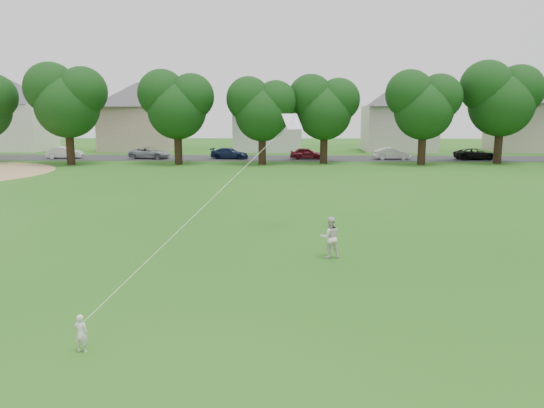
{
  "coord_description": "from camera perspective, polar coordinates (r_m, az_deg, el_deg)",
  "views": [
    {
      "loc": [
        2.41,
        -13.86,
        5.16
      ],
      "look_at": [
        1.95,
        2.0,
        2.3
      ],
      "focal_mm": 35.0,
      "sensor_mm": 36.0,
      "label": 1
    }
  ],
  "objects": [
    {
      "name": "parked_cars",
      "position": [
        55.33,
        -4.13,
        5.47
      ],
      "size": [
        56.76,
        2.41,
        1.22
      ],
      "color": "black",
      "rests_on": "ground"
    },
    {
      "name": "toddler",
      "position": [
        12.37,
        -19.85,
        -12.94
      ],
      "size": [
        0.33,
        0.24,
        0.85
      ],
      "primitive_type": "imported",
      "rotation": [
        0.0,
        0.0,
        3.0
      ],
      "color": "silver",
      "rests_on": "ground"
    },
    {
      "name": "house_row",
      "position": [
        65.89,
        -0.28,
        10.18
      ],
      "size": [
        76.96,
        13.33,
        10.56
      ],
      "color": "white",
      "rests_on": "ground"
    },
    {
      "name": "tree_row",
      "position": [
        49.87,
        1.43,
        11.16
      ],
      "size": [
        83.81,
        8.29,
        9.88
      ],
      "color": "black",
      "rests_on": "ground"
    },
    {
      "name": "street",
      "position": [
        56.15,
        -0.81,
        4.96
      ],
      "size": [
        90.0,
        7.0,
        0.01
      ],
      "primitive_type": "cube",
      "color": "#2D2D30",
      "rests_on": "ground"
    },
    {
      "name": "older_boy",
      "position": [
        18.65,
        6.24,
        -3.58
      ],
      "size": [
        0.8,
        0.67,
        1.46
      ],
      "primitive_type": "imported",
      "rotation": [
        0.0,
        0.0,
        3.32
      ],
      "color": "silver",
      "rests_on": "ground"
    },
    {
      "name": "kite",
      "position": [
        16.73,
        -5.58,
        1.45
      ],
      "size": [
        2.83,
        6.33,
        13.22
      ],
      "color": "silver",
      "rests_on": "ground"
    },
    {
      "name": "ground",
      "position": [
        14.98,
        -7.81,
        -10.03
      ],
      "size": [
        160.0,
        160.0,
        0.0
      ],
      "primitive_type": "plane",
      "color": "#1C5212",
      "rests_on": "ground"
    }
  ]
}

